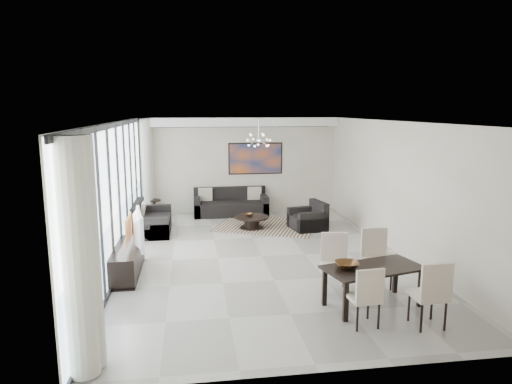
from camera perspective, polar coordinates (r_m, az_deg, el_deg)
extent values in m
cube|color=#A8A39B|center=(10.02, 0.74, -7.97)|extent=(6.00, 9.00, 0.02)
cube|color=white|center=(9.51, 0.78, 8.73)|extent=(6.00, 9.00, 0.02)
cube|color=beige|center=(14.07, -2.09, 3.37)|extent=(6.00, 0.02, 2.90)
cube|color=beige|center=(5.40, 8.28, -8.21)|extent=(6.00, 0.02, 2.90)
cube|color=beige|center=(10.54, 17.03, 0.57)|extent=(0.02, 9.00, 2.90)
cube|color=silver|center=(9.66, -16.97, -0.29)|extent=(0.01, 8.95, 2.85)
cube|color=black|center=(9.51, -17.18, 8.04)|extent=(0.04, 8.95, 0.10)
cube|color=black|center=(10.01, -16.31, -8.30)|extent=(0.04, 8.95, 0.06)
cube|color=black|center=(5.84, -22.43, -7.47)|extent=(0.04, 0.05, 2.88)
cube|color=black|center=(6.78, -20.40, -4.92)|extent=(0.04, 0.05, 2.88)
cube|color=black|center=(7.73, -18.87, -2.99)|extent=(0.04, 0.05, 2.88)
cube|color=black|center=(8.69, -17.69, -1.49)|extent=(0.04, 0.05, 2.88)
cube|color=black|center=(9.66, -16.74, -0.28)|extent=(0.04, 0.05, 2.88)
cube|color=black|center=(10.63, -15.96, 0.70)|extent=(0.04, 0.05, 2.88)
cube|color=black|center=(11.61, -15.32, 1.52)|extent=(0.04, 0.05, 2.88)
cube|color=black|center=(12.60, -14.78, 2.21)|extent=(0.04, 0.05, 2.88)
cube|color=black|center=(13.58, -14.31, 2.80)|extent=(0.04, 0.05, 2.88)
cylinder|color=beige|center=(5.67, -21.41, -7.93)|extent=(0.36, 0.36, 2.85)
cylinder|color=beige|center=(13.71, -13.66, 2.90)|extent=(0.36, 0.36, 2.85)
cube|color=white|center=(13.78, -2.04, 8.73)|extent=(5.98, 0.40, 0.26)
cube|color=#BE551A|center=(14.09, -0.06, 4.20)|extent=(1.68, 0.04, 0.98)
cylinder|color=silver|center=(12.04, 0.33, 7.81)|extent=(0.02, 0.02, 0.55)
sphere|color=silver|center=(12.05, 0.33, 6.51)|extent=(0.12, 0.12, 0.12)
cube|color=black|center=(12.57, 1.42, -4.18)|extent=(3.21, 2.89, 0.01)
cylinder|color=black|center=(12.22, -0.55, -3.16)|extent=(0.92, 0.92, 0.04)
cylinder|color=black|center=(12.26, -0.55, -3.89)|extent=(0.41, 0.41, 0.29)
cylinder|color=black|center=(12.29, -0.55, -4.47)|extent=(0.65, 0.65, 0.03)
imported|color=brown|center=(12.28, -0.91, -2.84)|extent=(0.27, 0.27, 0.07)
cube|color=black|center=(13.79, -3.17, -2.05)|extent=(2.21, 0.90, 0.40)
cube|color=black|center=(14.06, -3.31, -0.14)|extent=(2.21, 0.18, 0.40)
cube|color=black|center=(13.72, -7.39, -1.80)|extent=(0.18, 0.90, 0.58)
cube|color=black|center=(13.89, 1.00, -1.57)|extent=(0.18, 0.90, 0.58)
cube|color=black|center=(12.11, -12.79, -4.05)|extent=(0.90, 1.60, 0.40)
cube|color=black|center=(12.06, -14.58, -2.23)|extent=(0.18, 1.60, 0.40)
cube|color=black|center=(11.40, -13.09, -4.49)|extent=(0.90, 0.18, 0.58)
cube|color=black|center=(12.78, -12.57, -2.87)|extent=(0.90, 0.18, 0.58)
cube|color=black|center=(12.22, 6.44, -3.79)|extent=(0.98, 1.02, 0.37)
cube|color=black|center=(12.28, 7.88, -1.99)|extent=(0.33, 0.89, 0.37)
cube|color=black|center=(12.52, 5.75, -3.05)|extent=(0.85, 0.32, 0.54)
cube|color=black|center=(11.89, 7.18, -3.80)|extent=(0.85, 0.32, 0.54)
cylinder|color=black|center=(13.85, -12.56, -1.01)|extent=(0.37, 0.37, 0.04)
cylinder|color=black|center=(13.90, -12.52, -2.02)|extent=(0.06, 0.06, 0.46)
cylinder|color=black|center=(13.95, -12.48, -2.93)|extent=(0.26, 0.26, 0.03)
cube|color=black|center=(9.24, -15.88, -8.24)|extent=(0.50, 1.76, 0.55)
imported|color=gray|center=(9.07, -15.05, -4.50)|extent=(0.35, 1.19, 0.68)
cube|color=black|center=(7.65, 14.46, -9.18)|extent=(1.73, 1.15, 0.04)
cube|color=black|center=(7.15, 11.14, -13.30)|extent=(0.07, 0.07, 0.63)
cube|color=black|center=(7.63, 8.57, -11.65)|extent=(0.07, 0.07, 0.63)
cube|color=black|center=(7.97, 19.87, -11.22)|extent=(0.07, 0.07, 0.63)
cube|color=black|center=(8.40, 17.04, -9.91)|extent=(0.07, 0.07, 0.63)
cube|color=beige|center=(7.05, 13.29, -12.74)|extent=(0.46, 0.46, 0.06)
cube|color=beige|center=(6.80, 14.08, -11.44)|extent=(0.43, 0.08, 0.52)
cylinder|color=black|center=(7.21, 11.38, -14.10)|extent=(0.04, 0.04, 0.40)
cylinder|color=black|center=(7.08, 15.08, -14.75)|extent=(0.04, 0.04, 0.40)
cube|color=beige|center=(7.28, 20.69, -12.00)|extent=(0.48, 0.48, 0.06)
cube|color=beige|center=(7.02, 21.67, -10.57)|extent=(0.47, 0.06, 0.58)
cylinder|color=black|center=(7.44, 18.57, -13.48)|extent=(0.04, 0.04, 0.44)
cylinder|color=black|center=(7.32, 22.59, -14.14)|extent=(0.04, 0.04, 0.44)
cube|color=beige|center=(8.17, 9.87, -9.07)|extent=(0.54, 0.54, 0.06)
cube|color=beige|center=(8.28, 9.74, -6.89)|extent=(0.47, 0.13, 0.57)
cylinder|color=black|center=(8.11, 11.28, -11.12)|extent=(0.04, 0.04, 0.43)
cylinder|color=black|center=(8.40, 8.40, -10.27)|extent=(0.04, 0.04, 0.43)
cube|color=beige|center=(8.52, 14.95, -8.35)|extent=(0.49, 0.49, 0.06)
cube|color=beige|center=(8.62, 14.52, -6.22)|extent=(0.48, 0.06, 0.58)
cylinder|color=black|center=(8.51, 16.53, -10.27)|extent=(0.04, 0.04, 0.45)
cylinder|color=black|center=(8.70, 13.25, -9.65)|extent=(0.04, 0.04, 0.45)
imported|color=brown|center=(7.51, 11.31, -8.90)|extent=(0.41, 0.41, 0.09)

